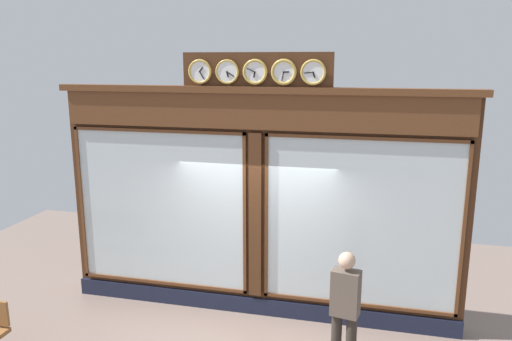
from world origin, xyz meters
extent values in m
cube|color=#4C2B16|center=(0.00, -0.15, 1.79)|extent=(6.37, 0.30, 3.59)
cube|color=#191E33|center=(0.00, 0.02, 0.14)|extent=(6.37, 0.08, 0.28)
cube|color=brown|center=(0.00, 0.04, 3.32)|extent=(6.24, 0.08, 0.54)
cube|color=brown|center=(0.00, 0.02, 3.64)|extent=(6.50, 0.20, 0.10)
cube|color=silver|center=(-1.62, 0.01, 1.68)|extent=(2.83, 0.02, 2.55)
cube|color=brown|center=(-1.62, 0.04, 2.98)|extent=(2.93, 0.04, 0.05)
cube|color=brown|center=(-1.62, 0.04, 0.37)|extent=(2.93, 0.04, 0.05)
cube|color=brown|center=(-3.06, 0.04, 1.68)|extent=(0.05, 0.04, 2.65)
cube|color=brown|center=(-0.18, 0.04, 1.68)|extent=(0.05, 0.04, 2.65)
cube|color=silver|center=(1.62, 0.01, 1.68)|extent=(2.83, 0.02, 2.55)
cube|color=brown|center=(1.62, 0.04, 2.98)|extent=(2.93, 0.04, 0.05)
cube|color=brown|center=(1.62, 0.04, 0.37)|extent=(2.93, 0.04, 0.05)
cube|color=brown|center=(3.06, 0.04, 1.68)|extent=(0.05, 0.04, 2.65)
cube|color=brown|center=(0.18, 0.04, 1.68)|extent=(0.05, 0.04, 2.65)
cube|color=#4C2B16|center=(0.00, 0.03, 1.68)|extent=(0.20, 0.10, 2.65)
cube|color=#4C2B16|center=(0.00, -0.02, 3.90)|extent=(2.28, 0.06, 0.57)
cylinder|color=white|center=(-0.85, 0.06, 3.90)|extent=(0.30, 0.02, 0.30)
torus|color=gold|center=(-0.85, 0.06, 3.90)|extent=(0.37, 0.04, 0.37)
cube|color=black|center=(-0.87, 0.07, 3.86)|extent=(0.04, 0.01, 0.08)
cube|color=black|center=(-0.79, 0.07, 3.90)|extent=(0.13, 0.01, 0.02)
sphere|color=black|center=(-0.85, 0.08, 3.90)|extent=(0.02, 0.02, 0.02)
cylinder|color=white|center=(-0.43, 0.06, 3.90)|extent=(0.30, 0.02, 0.30)
torus|color=gold|center=(-0.43, 0.06, 3.90)|extent=(0.38, 0.05, 0.38)
cube|color=black|center=(-0.47, 0.07, 3.91)|extent=(0.08, 0.01, 0.02)
cube|color=black|center=(-0.41, 0.07, 3.84)|extent=(0.04, 0.01, 0.13)
sphere|color=black|center=(-0.43, 0.08, 3.90)|extent=(0.02, 0.02, 0.02)
cylinder|color=white|center=(0.00, 0.06, 3.90)|extent=(0.30, 0.02, 0.30)
torus|color=gold|center=(0.00, 0.06, 3.90)|extent=(0.37, 0.05, 0.37)
cube|color=black|center=(0.01, 0.07, 3.86)|extent=(0.03, 0.01, 0.08)
cube|color=black|center=(0.06, 0.07, 3.93)|extent=(0.12, 0.01, 0.06)
sphere|color=black|center=(0.00, 0.08, 3.90)|extent=(0.02, 0.02, 0.02)
cylinder|color=white|center=(0.43, 0.06, 3.90)|extent=(0.30, 0.02, 0.30)
torus|color=gold|center=(0.43, 0.06, 3.90)|extent=(0.36, 0.03, 0.36)
cube|color=black|center=(0.42, 0.07, 3.86)|extent=(0.04, 0.01, 0.08)
cube|color=black|center=(0.37, 0.07, 3.87)|extent=(0.12, 0.01, 0.08)
sphere|color=black|center=(0.43, 0.08, 3.90)|extent=(0.02, 0.02, 0.02)
cylinder|color=white|center=(0.85, 0.06, 3.90)|extent=(0.30, 0.02, 0.30)
torus|color=gold|center=(0.85, 0.06, 3.90)|extent=(0.37, 0.04, 0.37)
cube|color=black|center=(0.83, 0.07, 3.94)|extent=(0.06, 0.01, 0.08)
cube|color=black|center=(0.82, 0.07, 3.85)|extent=(0.08, 0.01, 0.12)
sphere|color=black|center=(0.85, 0.08, 3.90)|extent=(0.02, 0.02, 0.02)
cylinder|color=#312A24|center=(-1.39, 1.22, 0.41)|extent=(0.14, 0.14, 0.82)
cube|color=brown|center=(-1.49, 1.24, 1.13)|extent=(0.40, 0.29, 0.62)
sphere|color=tan|center=(-1.49, 1.24, 1.58)|extent=(0.22, 0.22, 0.22)
camera|label=1|loc=(-1.75, 7.24, 4.08)|focal=34.76mm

